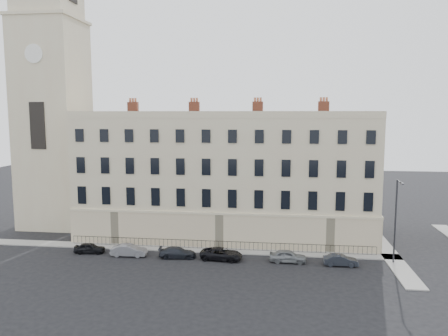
{
  "coord_description": "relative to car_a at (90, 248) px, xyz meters",
  "views": [
    {
      "loc": [
        0.62,
        -42.62,
        15.53
      ],
      "look_at": [
        -5.96,
        10.0,
        8.9
      ],
      "focal_mm": 35.0,
      "sensor_mm": 36.0,
      "label": 1
    }
  ],
  "objects": [
    {
      "name": "car_c",
      "position": [
        10.13,
        -0.34,
        0.0
      ],
      "size": [
        4.14,
        2.02,
        1.16
      ],
      "primitive_type": "imported",
      "rotation": [
        0.0,
        0.0,
        1.67
      ],
      "color": "#20242B",
      "rests_on": "ground"
    },
    {
      "name": "streetlamp",
      "position": [
        32.9,
        0.56,
        4.33
      ],
      "size": [
        0.24,
        1.92,
        8.85
      ],
      "rotation": [
        0.0,
        0.0,
        -0.03
      ],
      "color": "#2C2D31",
      "rests_on": "ground"
    },
    {
      "name": "church_tower",
      "position": [
        -9.81,
        11.53,
        18.08
      ],
      "size": [
        8.0,
        8.13,
        44.0
      ],
      "color": "beige",
      "rests_on": "ground"
    },
    {
      "name": "car_a",
      "position": [
        0.0,
        0.0,
        0.0
      ],
      "size": [
        3.52,
        1.72,
        1.15
      ],
      "primitive_type": "imported",
      "rotation": [
        0.0,
        0.0,
        1.68
      ],
      "color": "black",
      "rests_on": "ground"
    },
    {
      "name": "car_b",
      "position": [
        4.72,
        -0.46,
        0.06
      ],
      "size": [
        3.95,
        1.53,
        1.28
      ],
      "primitive_type": "imported",
      "rotation": [
        0.0,
        0.0,
        1.62
      ],
      "color": "slate",
      "rests_on": "ground"
    },
    {
      "name": "car_d",
      "position": [
        14.93,
        -0.36,
        0.05
      ],
      "size": [
        4.7,
        2.52,
        1.25
      ],
      "primitive_type": "imported",
      "rotation": [
        0.0,
        0.0,
        1.47
      ],
      "color": "black",
      "rests_on": "ground"
    },
    {
      "name": "railings",
      "position": [
        14.19,
        2.93,
        -0.03
      ],
      "size": [
        35.0,
        0.04,
        0.96
      ],
      "color": "black",
      "rests_on": "ground"
    },
    {
      "name": "car_f",
      "position": [
        27.33,
        -0.72,
        0.0
      ],
      "size": [
        3.51,
        1.23,
        1.15
      ],
      "primitive_type": "imported",
      "rotation": [
        0.0,
        0.0,
        1.57
      ],
      "color": "#22262E",
      "rests_on": "ground"
    },
    {
      "name": "terrace",
      "position": [
        14.22,
        9.5,
        6.92
      ],
      "size": [
        36.22,
        12.22,
        17.0
      ],
      "color": "beige",
      "rests_on": "ground"
    },
    {
      "name": "pavement_east_return",
      "position": [
        33.19,
        5.53,
        -0.52
      ],
      "size": [
        2.0,
        24.0,
        0.12
      ],
      "primitive_type": "cube",
      "color": "gray",
      "rests_on": "ground"
    },
    {
      "name": "car_e",
      "position": [
        21.97,
        -0.33,
        0.08
      ],
      "size": [
        3.91,
        1.67,
        1.32
      ],
      "primitive_type": "imported",
      "rotation": [
        0.0,
        0.0,
        1.54
      ],
      "color": "slate",
      "rests_on": "ground"
    },
    {
      "name": "pavement_terrace",
      "position": [
        10.19,
        2.53,
        -0.52
      ],
      "size": [
        48.0,
        2.0,
        0.12
      ],
      "primitive_type": "cube",
      "color": "gray",
      "rests_on": "ground"
    },
    {
      "name": "ground",
      "position": [
        20.19,
        -2.47,
        -0.58
      ],
      "size": [
        160.0,
        160.0,
        0.0
      ],
      "primitive_type": "plane",
      "color": "black",
      "rests_on": "ground"
    }
  ]
}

